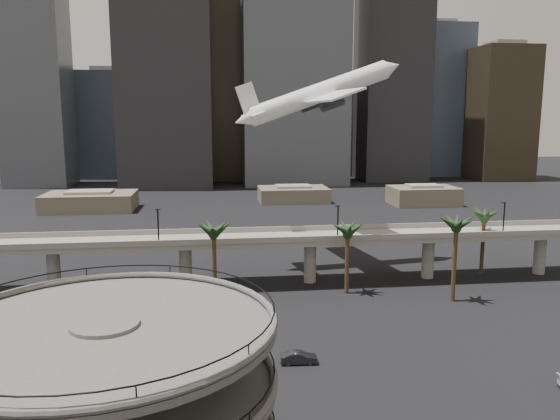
{
  "coord_description": "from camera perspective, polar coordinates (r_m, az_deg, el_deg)",
  "views": [
    {
      "loc": [
        -5.95,
        -38.19,
        29.14
      ],
      "look_at": [
        2.24,
        28.0,
        17.85
      ],
      "focal_mm": 35.0,
      "sensor_mm": 36.0,
      "label": 1
    }
  ],
  "objects": [
    {
      "name": "parking_ramp",
      "position": [
        39.89,
        -17.35,
        -19.8
      ],
      "size": [
        22.2,
        22.2,
        17.35
      ],
      "color": "#4F4C4A",
      "rests_on": "ground"
    },
    {
      "name": "overpass",
      "position": [
        95.88,
        -3.31,
        -3.55
      ],
      "size": [
        130.0,
        9.3,
        14.7
      ],
      "color": "gray",
      "rests_on": "ground"
    },
    {
      "name": "palm_trees",
      "position": [
        91.7,
        10.5,
        -1.77
      ],
      "size": [
        54.4,
        18.4,
        14.0
      ],
      "color": "#4B3320",
      "rests_on": "ground"
    },
    {
      "name": "low_buildings",
      "position": [
        182.84,
        -2.95,
        1.34
      ],
      "size": [
        135.0,
        27.5,
        6.8
      ],
      "color": "brown",
      "rests_on": "ground"
    },
    {
      "name": "skyline",
      "position": [
        256.8,
        -2.4,
        13.74
      ],
      "size": [
        269.0,
        86.0,
        130.2
      ],
      "color": "gray",
      "rests_on": "ground"
    },
    {
      "name": "airborne_jet",
      "position": [
        107.01,
        4.14,
        12.01
      ],
      "size": [
        34.72,
        31.43,
        14.74
      ],
      "rotation": [
        0.0,
        -0.33,
        0.17
      ],
      "color": "white",
      "rests_on": "ground"
    },
    {
      "name": "car_a",
      "position": [
        58.68,
        -12.15,
        -19.46
      ],
      "size": [
        5.27,
        3.54,
        1.67
      ],
      "primitive_type": "imported",
      "rotation": [
        0.0,
        0.0,
        1.22
      ],
      "color": "#A03916",
      "rests_on": "ground"
    },
    {
      "name": "car_b",
      "position": [
        67.78,
        1.99,
        -15.16
      ],
      "size": [
        4.6,
        1.84,
        1.49
      ],
      "primitive_type": "imported",
      "rotation": [
        0.0,
        0.0,
        1.51
      ],
      "color": "black",
      "rests_on": "ground"
    }
  ]
}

